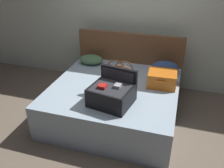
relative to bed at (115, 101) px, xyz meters
name	(u,v)px	position (x,y,z in m)	size (l,w,h in m)	color
ground_plane	(107,131)	(0.00, -0.40, -0.26)	(12.00, 12.00, 0.00)	#6B5B4C
back_wall	(135,14)	(0.00, 1.25, 1.04)	(8.00, 0.10, 2.60)	#B7C1B2
bed	(115,101)	(0.00, 0.00, 0.00)	(1.83, 1.78, 0.53)	#99ADBC
headboard	(129,62)	(0.00, 0.93, 0.26)	(1.86, 0.08, 1.05)	brown
hard_case_large	(112,93)	(0.09, -0.45, 0.41)	(0.59, 0.55, 0.42)	black
hard_case_medium	(162,79)	(0.66, 0.22, 0.37)	(0.42, 0.38, 0.21)	#D16619
duffel_bag	(120,74)	(0.04, 0.11, 0.41)	(0.44, 0.33, 0.36)	brown
pillow_near_headboard	(91,59)	(-0.63, 0.66, 0.34)	(0.41, 0.31, 0.15)	#4C724C
pillow_center_head	(165,67)	(0.65, 0.67, 0.36)	(0.43, 0.26, 0.19)	navy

